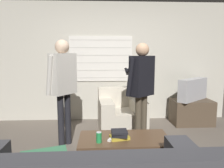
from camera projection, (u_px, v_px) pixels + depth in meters
The scene contains 11 objects.
ground_plane at pixel (116, 163), 2.95m from camera, with size 16.00×16.00×0.00m, color #665B51.
wall_back at pixel (110, 62), 4.77m from camera, with size 5.20×0.08×2.55m.
armchair_beige at pixel (121, 114), 4.12m from camera, with size 0.89×0.84×0.81m.
coffee_table at pixel (124, 141), 2.72m from camera, with size 1.12×0.56×0.44m.
tv_stand at pixel (192, 112), 4.56m from camera, with size 0.81×0.51×0.51m.
tv at pixel (193, 89), 4.49m from camera, with size 0.77×0.68×0.45m.
person_left_standing at pixel (63, 79), 3.40m from camera, with size 0.56×0.79×1.68m.
person_right_standing at pixel (141, 82), 3.40m from camera, with size 0.48×0.79×1.63m.
book_stack at pixel (120, 135), 2.66m from camera, with size 0.25×0.21×0.11m.
soda_can at pixel (99, 137), 2.57m from camera, with size 0.07×0.07×0.13m.
spare_remote at pixel (111, 139), 2.64m from camera, with size 0.09×0.13×0.02m.
Camera 1 is at (-0.20, -2.76, 1.49)m, focal length 35.00 mm.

